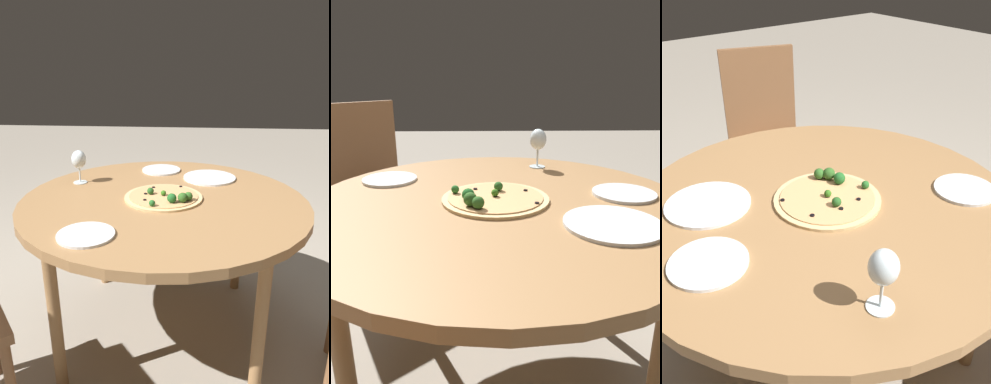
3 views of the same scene
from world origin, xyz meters
The scene contains 8 objects.
ground_plane centered at (0.00, 0.00, 0.00)m, with size 12.00×12.00×0.00m, color gray.
dining_table centered at (0.00, 0.00, 0.65)m, with size 1.27×1.27×0.71m.
chair_2 centered at (-0.35, -0.95, 0.51)m, with size 0.51×0.51×0.95m.
pizza centered at (-0.02, -0.01, 0.72)m, with size 0.35×0.35×0.06m.
wine_glass centered at (0.18, 0.43, 0.82)m, with size 0.07×0.07×0.17m.
plate_near centered at (0.42, 0.05, 0.71)m, with size 0.21×0.21×0.01m.
plate_far centered at (0.30, -0.21, 0.71)m, with size 0.27×0.27×0.01m.
plate_side centered at (-0.41, 0.24, 0.71)m, with size 0.20×0.20×0.01m.
Camera 3 is at (0.72, 0.91, 1.45)m, focal length 40.00 mm.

